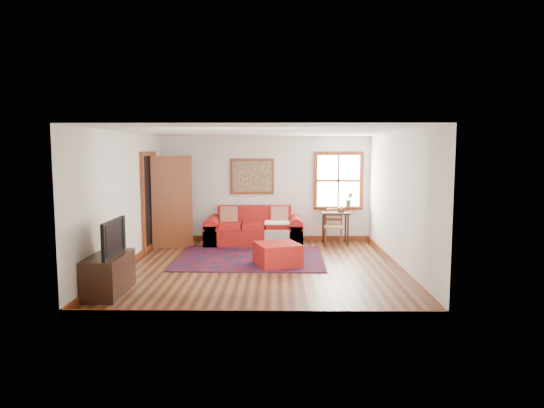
{
  "coord_description": "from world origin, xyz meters",
  "views": [
    {
      "loc": [
        0.32,
        -8.76,
        2.16
      ],
      "look_at": [
        0.2,
        0.6,
        1.13
      ],
      "focal_mm": 32.0,
      "sensor_mm": 36.0,
      "label": 1
    }
  ],
  "objects_px": {
    "red_ottoman": "(278,254)",
    "ladder_back_chair": "(334,225)",
    "red_leather_sofa": "(254,232)",
    "media_cabinet": "(109,274)",
    "side_table": "(335,217)"
  },
  "relations": [
    {
      "from": "side_table",
      "to": "ladder_back_chair",
      "type": "height_order",
      "value": "ladder_back_chair"
    },
    {
      "from": "media_cabinet",
      "to": "red_ottoman",
      "type": "bearing_deg",
      "value": 35.65
    },
    {
      "from": "side_table",
      "to": "red_ottoman",
      "type": "bearing_deg",
      "value": -121.85
    },
    {
      "from": "red_ottoman",
      "to": "ladder_back_chair",
      "type": "xyz_separation_m",
      "value": [
        1.28,
        1.99,
        0.27
      ]
    },
    {
      "from": "ladder_back_chair",
      "to": "media_cabinet",
      "type": "relative_size",
      "value": 0.82
    },
    {
      "from": "media_cabinet",
      "to": "red_leather_sofa",
      "type": "bearing_deg",
      "value": 63.11
    },
    {
      "from": "red_leather_sofa",
      "to": "red_ottoman",
      "type": "relative_size",
      "value": 2.96
    },
    {
      "from": "ladder_back_chair",
      "to": "side_table",
      "type": "bearing_deg",
      "value": 70.17
    },
    {
      "from": "red_leather_sofa",
      "to": "ladder_back_chair",
      "type": "relative_size",
      "value": 2.49
    },
    {
      "from": "red_leather_sofa",
      "to": "media_cabinet",
      "type": "xyz_separation_m",
      "value": [
        -2.01,
        -3.96,
        0.01
      ]
    },
    {
      "from": "red_leather_sofa",
      "to": "side_table",
      "type": "height_order",
      "value": "red_leather_sofa"
    },
    {
      "from": "red_ottoman",
      "to": "ladder_back_chair",
      "type": "distance_m",
      "value": 2.38
    },
    {
      "from": "side_table",
      "to": "ladder_back_chair",
      "type": "distance_m",
      "value": 0.23
    },
    {
      "from": "ladder_back_chair",
      "to": "media_cabinet",
      "type": "height_order",
      "value": "ladder_back_chair"
    },
    {
      "from": "red_ottoman",
      "to": "ladder_back_chair",
      "type": "height_order",
      "value": "ladder_back_chair"
    }
  ]
}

